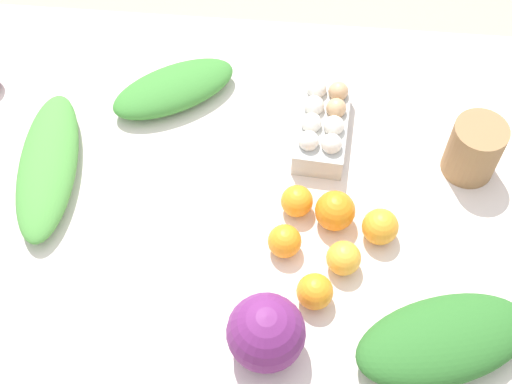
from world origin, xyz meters
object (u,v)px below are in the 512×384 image
at_px(egg_carton, 323,124).
at_px(greens_bunch_dandelion, 174,89).
at_px(cabbage_purple, 266,333).
at_px(orange_1, 344,258).
at_px(paper_bag, 474,149).
at_px(greens_bunch_kale, 443,340).
at_px(greens_bunch_beet_tops, 48,165).
at_px(orange_2, 380,227).
at_px(orange_5, 315,292).
at_px(orange_4, 335,211).
at_px(orange_3, 297,201).
at_px(orange_0, 285,241).

relative_size(egg_carton, greens_bunch_dandelion, 0.80).
bearing_deg(cabbage_purple, orange_1, 52.97).
bearing_deg(paper_bag, orange_1, -134.91).
bearing_deg(orange_1, greens_bunch_kale, -40.22).
xyz_separation_m(greens_bunch_beet_tops, orange_2, (0.70, -0.09, 0.01)).
bearing_deg(cabbage_purple, orange_2, 51.09).
bearing_deg(greens_bunch_beet_tops, egg_carton, 15.02).
bearing_deg(orange_2, orange_5, -128.95).
bearing_deg(orange_2, orange_4, 163.71).
height_order(egg_carton, orange_3, egg_carton).
bearing_deg(orange_0, orange_4, 37.83).
xyz_separation_m(paper_bag, greens_bunch_kale, (-0.08, -0.42, -0.03)).
relative_size(cabbage_purple, orange_3, 2.14).
relative_size(egg_carton, orange_2, 3.21).
distance_m(greens_bunch_beet_tops, orange_1, 0.65).
xyz_separation_m(egg_carton, greens_bunch_beet_tops, (-0.58, -0.15, -0.01)).
distance_m(cabbage_purple, orange_0, 0.21).
bearing_deg(cabbage_purple, orange_4, 67.67).
bearing_deg(orange_5, orange_3, 102.80).
bearing_deg(greens_bunch_dandelion, paper_bag, -11.99).
bearing_deg(orange_5, orange_2, 51.05).
bearing_deg(orange_1, paper_bag, 45.09).
distance_m(orange_2, orange_5, 0.20).
bearing_deg(orange_2, greens_bunch_beet_tops, 172.54).
height_order(orange_1, orange_3, orange_1).
xyz_separation_m(egg_carton, greens_bunch_dandelion, (-0.34, 0.08, -0.01)).
bearing_deg(orange_5, greens_bunch_kale, -18.34).
height_order(paper_bag, orange_2, paper_bag).
xyz_separation_m(paper_bag, orange_0, (-0.38, -0.24, -0.03)).
height_order(greens_bunch_beet_tops, orange_2, orange_2).
bearing_deg(greens_bunch_kale, paper_bag, 79.20).
distance_m(greens_bunch_kale, orange_0, 0.35).
distance_m(orange_0, orange_1, 0.12).
relative_size(greens_bunch_dandelion, orange_1, 4.30).
xyz_separation_m(paper_bag, orange_5, (-0.32, -0.34, -0.03)).
xyz_separation_m(egg_carton, orange_3, (-0.04, -0.20, -0.01)).
bearing_deg(orange_2, paper_bag, 44.35).
bearing_deg(orange_3, cabbage_purple, -97.23).
relative_size(paper_bag, orange_2, 1.83).
height_order(cabbage_purple, orange_2, cabbage_purple).
relative_size(orange_0, orange_2, 0.91).
height_order(egg_carton, paper_bag, paper_bag).
distance_m(greens_bunch_kale, orange_5, 0.25).
height_order(paper_bag, greens_bunch_beet_tops, paper_bag).
distance_m(egg_carton, orange_1, 0.33).
height_order(orange_1, orange_5, orange_5).
relative_size(paper_bag, orange_3, 2.03).
xyz_separation_m(greens_bunch_beet_tops, orange_0, (0.51, -0.14, 0.00)).
bearing_deg(orange_1, egg_carton, 99.45).
relative_size(egg_carton, greens_bunch_kale, 0.71).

